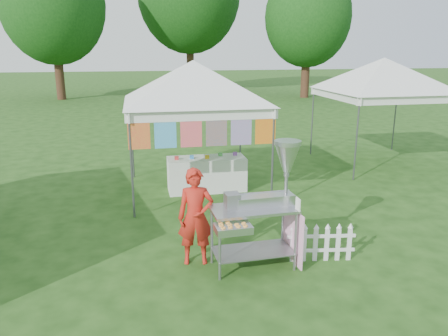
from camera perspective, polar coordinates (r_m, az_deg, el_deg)
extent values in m
plane|color=#1D4112|center=(7.15, 0.16, -11.68)|extent=(120.00, 120.00, 0.00)
cylinder|color=#59595E|center=(8.60, -11.98, 0.22)|extent=(0.04, 0.04, 2.10)
cylinder|color=#59595E|center=(9.01, 6.37, 1.16)|extent=(0.04, 0.04, 2.10)
cylinder|color=#59595E|center=(11.37, -11.94, 3.90)|extent=(0.04, 0.04, 2.10)
cylinder|color=#59595E|center=(11.68, 2.15, 4.53)|extent=(0.04, 0.04, 2.10)
cube|color=white|center=(8.50, -2.67, 6.91)|extent=(3.00, 0.03, 0.22)
cube|color=white|center=(11.29, -4.91, 8.98)|extent=(3.00, 0.03, 0.22)
pyramid|color=white|center=(9.82, -4.05, 13.89)|extent=(4.24, 4.24, 0.90)
cylinder|color=#59595E|center=(8.49, -2.67, 7.44)|extent=(3.00, 0.03, 0.03)
cube|color=red|center=(8.45, -11.08, 4.73)|extent=(0.42, 0.01, 0.70)
cube|color=blue|center=(8.47, -7.68, 4.90)|extent=(0.42, 0.01, 0.70)
cube|color=#D61A86|center=(8.51, -4.31, 5.05)|extent=(0.42, 0.01, 0.70)
cube|color=orange|center=(8.59, -0.99, 5.18)|extent=(0.42, 0.01, 0.70)
cube|color=#30B0B4|center=(8.69, 2.27, 5.30)|extent=(0.42, 0.01, 0.70)
cube|color=red|center=(8.82, 5.44, 5.39)|extent=(0.42, 0.01, 0.70)
cylinder|color=#59595E|center=(11.39, 16.92, 3.59)|extent=(0.04, 0.04, 2.10)
cylinder|color=#59595E|center=(13.92, 11.45, 5.99)|extent=(0.04, 0.04, 2.10)
cylinder|color=#59595E|center=(15.24, 21.41, 6.04)|extent=(0.04, 0.04, 2.10)
cube|color=white|center=(11.99, 23.33, 8.17)|extent=(3.00, 0.03, 0.22)
cube|color=white|center=(14.41, 16.95, 9.76)|extent=(3.00, 0.03, 0.22)
pyramid|color=white|center=(13.12, 20.26, 13.39)|extent=(4.24, 4.24, 0.90)
cylinder|color=#59595E|center=(11.98, 23.37, 8.55)|extent=(3.00, 0.03, 0.03)
cylinder|color=#362013|center=(30.62, -20.76, 12.06)|extent=(0.56, 0.56, 3.96)
ellipsoid|color=#205918|center=(30.71, -21.48, 19.26)|extent=(6.40, 6.40, 7.36)
cylinder|color=#362013|center=(34.51, -4.43, 13.99)|extent=(0.56, 0.56, 4.84)
cylinder|color=#362013|center=(30.44, 10.59, 12.35)|extent=(0.56, 0.56, 3.52)
ellipsoid|color=#205918|center=(30.46, 10.92, 18.82)|extent=(5.60, 5.60, 6.44)
cylinder|color=gray|center=(6.33, -0.56, -10.64)|extent=(0.04, 0.04, 0.95)
cylinder|color=gray|center=(6.67, 9.33, -9.45)|extent=(0.04, 0.04, 0.95)
cylinder|color=gray|center=(6.80, -1.61, -8.73)|extent=(0.04, 0.04, 0.95)
cylinder|color=gray|center=(7.12, 7.66, -7.74)|extent=(0.04, 0.04, 0.95)
cube|color=gray|center=(6.80, 3.77, -10.74)|extent=(1.22, 0.65, 0.02)
cube|color=#B7B7BC|center=(6.52, 3.88, -5.35)|extent=(1.29, 0.68, 0.04)
cube|color=#B7B7BC|center=(6.59, 5.33, -4.23)|extent=(0.90, 0.30, 0.16)
cube|color=gray|center=(6.44, 1.07, -4.30)|extent=(0.22, 0.24, 0.23)
cylinder|color=gray|center=(6.59, 8.17, -0.91)|extent=(0.05, 0.05, 0.95)
cone|color=#B7B7BC|center=(6.53, 8.26, 1.30)|extent=(0.39, 0.39, 0.42)
cylinder|color=#B7B7BC|center=(6.47, 8.34, 3.29)|extent=(0.42, 0.42, 0.06)
cube|color=#B7B7BC|center=(6.10, 1.20, -7.91)|extent=(0.52, 0.34, 0.11)
cube|color=#FFABD7|center=(6.91, 8.93, -8.51)|extent=(0.05, 0.79, 0.85)
cube|color=white|center=(6.42, 9.64, -4.70)|extent=(0.02, 0.15, 0.19)
imported|color=red|center=(6.73, -3.72, -6.38)|extent=(0.59, 0.43, 1.52)
cube|color=white|center=(7.00, 8.96, -9.92)|extent=(0.07, 0.03, 0.56)
cube|color=white|center=(7.04, 10.41, -9.84)|extent=(0.07, 0.03, 0.56)
cube|color=white|center=(7.09, 11.85, -9.76)|extent=(0.07, 0.03, 0.56)
cube|color=white|center=(7.13, 13.27, -9.68)|extent=(0.07, 0.03, 0.56)
cube|color=white|center=(7.18, 14.67, -9.59)|extent=(0.07, 0.03, 0.56)
cube|color=white|center=(7.24, 16.04, -9.49)|extent=(0.07, 0.03, 0.56)
cube|color=white|center=(7.15, 12.51, -10.45)|extent=(1.07, 0.18, 0.05)
cube|color=white|center=(7.05, 12.63, -8.69)|extent=(1.07, 0.18, 0.05)
cube|color=white|center=(10.25, -2.28, -0.78)|extent=(1.80, 0.70, 0.79)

